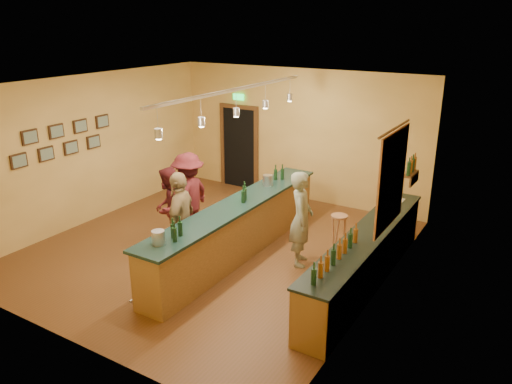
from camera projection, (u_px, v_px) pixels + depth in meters
The scene contains 18 objects.
floor at pixel (216, 248), 9.84m from camera, with size 7.00×7.00×0.00m, color brown.
ceiling at pixel (211, 84), 8.79m from camera, with size 6.50×7.00×0.02m, color silver.
wall_back at pixel (298, 135), 12.14m from camera, with size 6.50×0.02×3.20m, color #BA9445.
wall_front at pixel (56, 237), 6.49m from camera, with size 6.50×0.02×3.20m, color #BA9445.
wall_left at pixel (93, 148), 10.91m from camera, with size 0.02×7.00×3.20m, color #BA9445.
wall_right at pixel (384, 202), 7.72m from camera, with size 0.02×7.00×3.20m, color #BA9445.
doorway at pixel (239, 146), 13.11m from camera, with size 1.15×0.09×2.48m.
tapestry at pixel (392, 180), 7.97m from camera, with size 0.03×1.40×1.60m, color maroon.
bottle_shelf at pixel (412, 168), 9.27m from camera, with size 0.17×0.55×0.54m.
picture_grid at pixel (64, 140), 10.17m from camera, with size 0.06×2.20×0.70m, color #382111, non-canonical shape.
back_counter at pixel (365, 258), 8.37m from camera, with size 0.60×4.55×1.27m.
tasting_bar at pixel (238, 225), 9.38m from camera, with size 0.73×5.10×1.38m.
pendant_track at pixel (236, 99), 8.60m from camera, with size 0.11×4.60×0.50m.
bartender at pixel (301, 219), 8.97m from camera, with size 0.64×0.42×1.77m, color gray.
customer_a at pixel (169, 208), 9.66m from camera, with size 0.79×0.62×1.63m, color #59191E.
customer_b at pixel (181, 221), 8.77m from camera, with size 1.07×0.45×1.83m, color #997A51.
customer_c at pixel (189, 196), 10.08m from camera, with size 1.16×0.66×1.79m, color #59191E.
bar_stool at pixel (339, 222), 9.74m from camera, with size 0.33×0.33×0.67m.
Camera 1 is at (5.32, -7.21, 4.30)m, focal length 35.00 mm.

